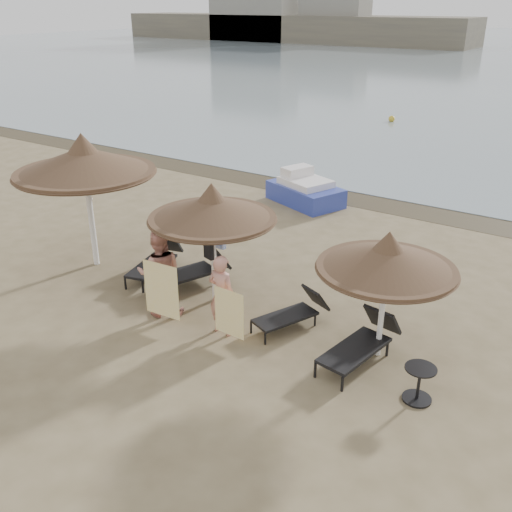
{
  "coord_description": "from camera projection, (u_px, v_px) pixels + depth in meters",
  "views": [
    {
      "loc": [
        6.22,
        -7.59,
        6.06
      ],
      "look_at": [
        0.34,
        1.2,
        1.32
      ],
      "focal_mm": 40.0,
      "sensor_mm": 36.0,
      "label": 1
    }
  ],
  "objects": [
    {
      "name": "ground",
      "position": [
        209.0,
        333.0,
        11.39
      ],
      "size": [
        160.0,
        160.0,
        0.0
      ],
      "primitive_type": "plane",
      "color": "#8B7958",
      "rests_on": "ground"
    },
    {
      "name": "wet_sand_strip",
      "position": [
        387.0,
        205.0,
        18.52
      ],
      "size": [
        200.0,
        1.6,
        0.01
      ],
      "primitive_type": "cube",
      "color": "#463B24",
      "rests_on": "ground"
    },
    {
      "name": "far_shore",
      "position": [
        405.0,
        25.0,
        81.95
      ],
      "size": [
        150.0,
        54.8,
        12.0
      ],
      "color": "#6D634D",
      "rests_on": "ground"
    },
    {
      "name": "palapa_left",
      "position": [
        84.0,
        162.0,
        13.3
      ],
      "size": [
        3.33,
        3.33,
        3.3
      ],
      "rotation": [
        0.0,
        0.0,
        0.39
      ],
      "color": "white",
      "rests_on": "ground"
    },
    {
      "name": "palapa_center",
      "position": [
        212.0,
        209.0,
        11.76
      ],
      "size": [
        2.71,
        2.71,
        2.69
      ],
      "rotation": [
        0.0,
        0.0,
        -0.21
      ],
      "color": "white",
      "rests_on": "ground"
    },
    {
      "name": "palapa_right",
      "position": [
        387.0,
        258.0,
        9.89
      ],
      "size": [
        2.5,
        2.5,
        2.48
      ],
      "rotation": [
        0.0,
        0.0,
        -0.0
      ],
      "color": "white",
      "rests_on": "ground"
    },
    {
      "name": "lounger_far_left",
      "position": [
        157.0,
        259.0,
        13.73
      ],
      "size": [
        1.06,
        1.95,
        0.83
      ],
      "rotation": [
        0.0,
        0.0,
        0.25
      ],
      "color": "black",
      "rests_on": "ground"
    },
    {
      "name": "lounger_near_left",
      "position": [
        191.0,
        269.0,
        13.12
      ],
      "size": [
        1.35,
        2.12,
        0.9
      ],
      "rotation": [
        0.0,
        0.0,
        -0.37
      ],
      "color": "black",
      "rests_on": "ground"
    },
    {
      "name": "lounger_near_right",
      "position": [
        294.0,
        311.0,
        11.5
      ],
      "size": [
        1.12,
        1.72,
        0.73
      ],
      "rotation": [
        0.0,
        0.0,
        -0.39
      ],
      "color": "black",
      "rests_on": "ground"
    },
    {
      "name": "lounger_far_right",
      "position": [
        363.0,
        341.0,
        10.4
      ],
      "size": [
        0.93,
        1.99,
        0.86
      ],
      "rotation": [
        0.0,
        0.0,
        -0.16
      ],
      "color": "black",
      "rests_on": "ground"
    },
    {
      "name": "side_table",
      "position": [
        419.0,
        385.0,
        9.36
      ],
      "size": [
        0.52,
        0.52,
        0.63
      ],
      "rotation": [
        0.0,
        0.0,
        -0.2
      ],
      "color": "black",
      "rests_on": "ground"
    },
    {
      "name": "person_left",
      "position": [
        159.0,
        266.0,
        11.65
      ],
      "size": [
        1.2,
        1.15,
        2.2
      ],
      "primitive_type": "imported",
      "rotation": [
        0.0,
        0.0,
        3.82
      ],
      "color": "tan",
      "rests_on": "ground"
    },
    {
      "name": "person_right",
      "position": [
        222.0,
        289.0,
        11.01
      ],
      "size": [
        0.9,
        0.58,
        1.95
      ],
      "primitive_type": "imported",
      "rotation": [
        0.0,
        0.0,
        3.14
      ],
      "color": "tan",
      "rests_on": "ground"
    },
    {
      "name": "towel_left",
      "position": [
        161.0,
        290.0,
        11.32
      ],
      "size": [
        0.83,
        0.08,
        1.17
      ],
      "rotation": [
        0.0,
        0.0,
        0.07
      ],
      "color": "yellow",
      "rests_on": "ground"
    },
    {
      "name": "towel_right",
      "position": [
        229.0,
        313.0,
        10.77
      ],
      "size": [
        0.69,
        0.05,
        0.97
      ],
      "rotation": [
        0.0,
        0.0,
        -0.04
      ],
      "color": "yellow",
      "rests_on": "ground"
    },
    {
      "name": "bag_patterned",
      "position": [
        218.0,
        238.0,
        12.2
      ],
      "size": [
        0.35,
        0.13,
        0.43
      ],
      "rotation": [
        0.0,
        0.0,
        -0.06
      ],
      "color": "white",
      "rests_on": "ground"
    },
    {
      "name": "bag_dark",
      "position": [
        209.0,
        250.0,
        12.0
      ],
      "size": [
        0.28,
        0.16,
        0.37
      ],
      "rotation": [
        0.0,
        0.0,
        -0.3
      ],
      "color": "black",
      "rests_on": "ground"
    },
    {
      "name": "pedal_boat",
      "position": [
        305.0,
        190.0,
        18.55
      ],
      "size": [
        2.76,
        2.18,
        1.13
      ],
      "rotation": [
        0.0,
        0.0,
        -0.36
      ],
      "color": "#2E3EA5",
      "rests_on": "ground"
    },
    {
      "name": "buoy_left",
      "position": [
        392.0,
        119.0,
        31.1
      ],
      "size": [
        0.35,
        0.35,
        0.35
      ],
      "primitive_type": "sphere",
      "color": "gold",
      "rests_on": "ground"
    }
  ]
}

